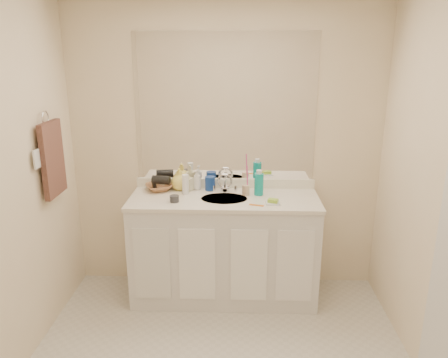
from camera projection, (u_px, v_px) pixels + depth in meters
name	position (u px, v px, depth m)	size (l,w,h in m)	color
wall_back	(225.00, 151.00, 3.67)	(2.60, 0.02, 2.40)	#FAE6C4
vanity_cabinet	(224.00, 249.00, 3.63)	(1.50, 0.55, 0.85)	silver
countertop	(224.00, 199.00, 3.50)	(1.52, 0.57, 0.03)	white
backsplash	(225.00, 183.00, 3.73)	(1.52, 0.03, 0.08)	white
sink_basin	(224.00, 200.00, 3.48)	(0.37, 0.37, 0.02)	#B9B2A2
faucet	(225.00, 185.00, 3.63)	(0.02, 0.02, 0.11)	silver
mirror	(225.00, 108.00, 3.56)	(1.48, 0.01, 1.20)	white
blue_mug	(210.00, 183.00, 3.67)	(0.09, 0.09, 0.12)	navy
tan_cup	(246.00, 190.00, 3.55)	(0.06, 0.06, 0.08)	beige
toothbrush	(247.00, 177.00, 3.52)	(0.01, 0.01, 0.20)	#F23F9C
mouthwash_bottle	(259.00, 184.00, 3.54)	(0.08, 0.08, 0.18)	#0D9F9A
soap_dish	(273.00, 203.00, 3.35)	(0.11, 0.09, 0.01)	white
green_soap	(273.00, 201.00, 3.35)	(0.08, 0.05, 0.03)	#8BBB2D
orange_comb	(257.00, 205.00, 3.32)	(0.11, 0.02, 0.00)	orange
dark_jar	(174.00, 199.00, 3.39)	(0.07, 0.07, 0.05)	#2E2F34
extra_white_bottle	(185.00, 185.00, 3.55)	(0.05, 0.05, 0.17)	white
soap_bottle_white	(197.00, 180.00, 3.68)	(0.07, 0.07, 0.17)	white
soap_bottle_cream	(188.00, 181.00, 3.64)	(0.07, 0.08, 0.16)	beige
soap_bottle_yellow	(180.00, 179.00, 3.67)	(0.14, 0.14, 0.18)	#F6E15F
wicker_basket	(159.00, 187.00, 3.67)	(0.22, 0.22, 0.05)	#A26941
hair_dryer	(161.00, 180.00, 3.65)	(0.07, 0.07, 0.15)	black
towel_ring	(45.00, 118.00, 3.11)	(0.11, 0.11, 0.01)	silver
hand_towel	(53.00, 159.00, 3.19)	(0.04, 0.32, 0.55)	#3F2721
switch_plate	(37.00, 159.00, 2.99)	(0.01, 0.09, 0.13)	white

